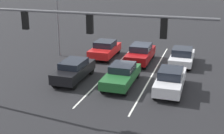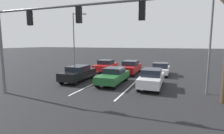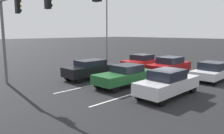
{
  "view_description": "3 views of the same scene",
  "coord_description": "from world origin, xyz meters",
  "px_view_note": "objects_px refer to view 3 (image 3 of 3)",
  "views": [
    {
      "loc": [
        -5.6,
        25.29,
        8.22
      ],
      "look_at": [
        0.2,
        6.82,
        1.85
      ],
      "focal_mm": 50.0,
      "sensor_mm": 36.0,
      "label": 1
    },
    {
      "loc": [
        -5.38,
        19.99,
        3.72
      ],
      "look_at": [
        -0.04,
        5.66,
        1.64
      ],
      "focal_mm": 28.0,
      "sensor_mm": 36.0,
      "label": 2
    },
    {
      "loc": [
        -10.04,
        16.4,
        3.75
      ],
      "look_at": [
        1.45,
        4.99,
        1.16
      ],
      "focal_mm": 35.0,
      "sensor_mm": 36.0,
      "label": 3
    }
  ],
  "objects_px": {
    "traffic_signal_gantry": "(29,13)",
    "car_black_rightlane_front": "(90,69)",
    "car_red_rightlane_second": "(142,62)",
    "car_darkgreen_midlane_front": "(125,75)",
    "car_white_leftlane_second": "(213,71)",
    "car_maroon_midlane_second": "(169,66)",
    "street_lamp_right_shoulder": "(108,26)",
    "car_silver_leftlane_front": "(168,83)"
  },
  "relations": [
    {
      "from": "car_black_rightlane_front",
      "to": "car_maroon_midlane_second",
      "type": "height_order",
      "value": "car_maroon_midlane_second"
    },
    {
      "from": "car_silver_leftlane_front",
      "to": "car_red_rightlane_second",
      "type": "xyz_separation_m",
      "value": [
        6.86,
        -6.44,
        -0.02
      ]
    },
    {
      "from": "car_red_rightlane_second",
      "to": "car_black_rightlane_front",
      "type": "bearing_deg",
      "value": 87.77
    },
    {
      "from": "traffic_signal_gantry",
      "to": "street_lamp_right_shoulder",
      "type": "xyz_separation_m",
      "value": [
        5.12,
        -11.16,
        -0.36
      ]
    },
    {
      "from": "car_white_leftlane_second",
      "to": "car_maroon_midlane_second",
      "type": "bearing_deg",
      "value": 8.72
    },
    {
      "from": "car_darkgreen_midlane_front",
      "to": "traffic_signal_gantry",
      "type": "relative_size",
      "value": 0.37
    },
    {
      "from": "car_black_rightlane_front",
      "to": "street_lamp_right_shoulder",
      "type": "distance_m",
      "value": 7.72
    },
    {
      "from": "car_white_leftlane_second",
      "to": "traffic_signal_gantry",
      "type": "distance_m",
      "value": 13.94
    },
    {
      "from": "car_silver_leftlane_front",
      "to": "car_darkgreen_midlane_front",
      "type": "bearing_deg",
      "value": -1.56
    },
    {
      "from": "car_darkgreen_midlane_front",
      "to": "traffic_signal_gantry",
      "type": "height_order",
      "value": "traffic_signal_gantry"
    },
    {
      "from": "traffic_signal_gantry",
      "to": "car_black_rightlane_front",
      "type": "bearing_deg",
      "value": -76.38
    },
    {
      "from": "car_silver_leftlane_front",
      "to": "street_lamp_right_shoulder",
      "type": "relative_size",
      "value": 0.61
    },
    {
      "from": "car_red_rightlane_second",
      "to": "street_lamp_right_shoulder",
      "type": "bearing_deg",
      "value": 11.56
    },
    {
      "from": "car_red_rightlane_second",
      "to": "traffic_signal_gantry",
      "type": "height_order",
      "value": "traffic_signal_gantry"
    },
    {
      "from": "traffic_signal_gantry",
      "to": "street_lamp_right_shoulder",
      "type": "height_order",
      "value": "street_lamp_right_shoulder"
    },
    {
      "from": "car_black_rightlane_front",
      "to": "car_maroon_midlane_second",
      "type": "relative_size",
      "value": 0.98
    },
    {
      "from": "car_black_rightlane_front",
      "to": "car_darkgreen_midlane_front",
      "type": "bearing_deg",
      "value": -177.78
    },
    {
      "from": "car_white_leftlane_second",
      "to": "street_lamp_right_shoulder",
      "type": "xyz_separation_m",
      "value": [
        11.08,
        0.75,
        3.73
      ]
    },
    {
      "from": "car_black_rightlane_front",
      "to": "traffic_signal_gantry",
      "type": "height_order",
      "value": "traffic_signal_gantry"
    },
    {
      "from": "car_darkgreen_midlane_front",
      "to": "car_red_rightlane_second",
      "type": "xyz_separation_m",
      "value": [
        3.39,
        -6.34,
        0.01
      ]
    },
    {
      "from": "car_black_rightlane_front",
      "to": "traffic_signal_gantry",
      "type": "relative_size",
      "value": 0.35
    },
    {
      "from": "car_silver_leftlane_front",
      "to": "traffic_signal_gantry",
      "type": "xyz_separation_m",
      "value": [
        5.78,
        5.55,
        4.02
      ]
    },
    {
      "from": "car_maroon_midlane_second",
      "to": "car_red_rightlane_second",
      "type": "relative_size",
      "value": 1.08
    },
    {
      "from": "car_maroon_midlane_second",
      "to": "traffic_signal_gantry",
      "type": "relative_size",
      "value": 0.36
    },
    {
      "from": "car_white_leftlane_second",
      "to": "car_maroon_midlane_second",
      "type": "xyz_separation_m",
      "value": [
        3.53,
        0.54,
        0.09
      ]
    },
    {
      "from": "car_maroon_midlane_second",
      "to": "street_lamp_right_shoulder",
      "type": "bearing_deg",
      "value": 1.59
    },
    {
      "from": "car_maroon_midlane_second",
      "to": "car_darkgreen_midlane_front",
      "type": "bearing_deg",
      "value": 88.81
    },
    {
      "from": "car_silver_leftlane_front",
      "to": "traffic_signal_gantry",
      "type": "relative_size",
      "value": 0.36
    },
    {
      "from": "traffic_signal_gantry",
      "to": "car_white_leftlane_second",
      "type": "bearing_deg",
      "value": -116.59
    },
    {
      "from": "car_white_leftlane_second",
      "to": "car_silver_leftlane_front",
      "type": "bearing_deg",
      "value": 88.36
    },
    {
      "from": "car_silver_leftlane_front",
      "to": "car_white_leftlane_second",
      "type": "bearing_deg",
      "value": -91.64
    },
    {
      "from": "car_darkgreen_midlane_front",
      "to": "car_white_leftlane_second",
      "type": "bearing_deg",
      "value": -120.23
    },
    {
      "from": "car_darkgreen_midlane_front",
      "to": "car_red_rightlane_second",
      "type": "bearing_deg",
      "value": -61.87
    },
    {
      "from": "car_silver_leftlane_front",
      "to": "car_maroon_midlane_second",
      "type": "height_order",
      "value": "car_maroon_midlane_second"
    },
    {
      "from": "car_darkgreen_midlane_front",
      "to": "car_red_rightlane_second",
      "type": "height_order",
      "value": "car_red_rightlane_second"
    },
    {
      "from": "car_silver_leftlane_front",
      "to": "car_maroon_midlane_second",
      "type": "distance_m",
      "value": 6.72
    },
    {
      "from": "car_red_rightlane_second",
      "to": "car_darkgreen_midlane_front",
      "type": "bearing_deg",
      "value": 118.13
    },
    {
      "from": "car_black_rightlane_front",
      "to": "car_white_leftlane_second",
      "type": "bearing_deg",
      "value": -138.7
    },
    {
      "from": "car_white_leftlane_second",
      "to": "street_lamp_right_shoulder",
      "type": "distance_m",
      "value": 11.71
    },
    {
      "from": "car_black_rightlane_front",
      "to": "car_white_leftlane_second",
      "type": "height_order",
      "value": "car_black_rightlane_front"
    },
    {
      "from": "car_red_rightlane_second",
      "to": "traffic_signal_gantry",
      "type": "distance_m",
      "value": 12.7
    },
    {
      "from": "car_black_rightlane_front",
      "to": "traffic_signal_gantry",
      "type": "bearing_deg",
      "value": 103.62
    }
  ]
}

